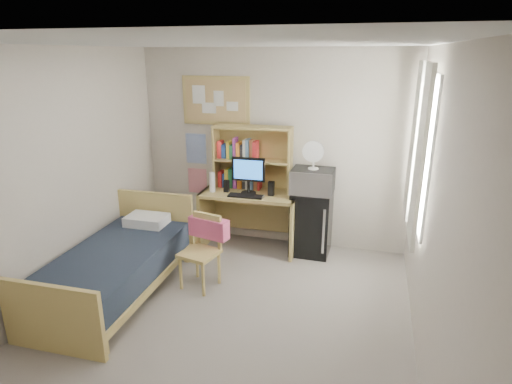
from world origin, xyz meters
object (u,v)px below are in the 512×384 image
(bulletin_board, at_px, (216,101))
(mini_fridge, at_px, (311,222))
(desk, at_px, (250,220))
(monitor, at_px, (248,177))
(desk_fan, at_px, (314,156))
(desk_chair, at_px, (199,253))
(microwave, at_px, (313,181))
(speaker_right, at_px, (271,189))
(bed, at_px, (116,273))
(speaker_left, at_px, (226,186))

(bulletin_board, bearing_deg, mini_fridge, -10.40)
(desk, relative_size, monitor, 2.74)
(mini_fridge, height_order, desk_fan, desk_fan)
(desk_chair, height_order, monitor, monitor)
(bulletin_board, distance_m, mini_fridge, 2.05)
(desk_chair, relative_size, microwave, 1.59)
(desk, xyz_separation_m, speaker_right, (0.30, -0.05, 0.48))
(bulletin_board, relative_size, mini_fridge, 1.11)
(bed, bearing_deg, speaker_right, 46.72)
(desk, bearing_deg, bed, -125.66)
(mini_fridge, xyz_separation_m, bed, (-1.87, -1.62, -0.16))
(monitor, xyz_separation_m, speaker_left, (-0.30, -0.01, -0.15))
(desk_fan, bearing_deg, desk, -175.62)
(desk_fan, bearing_deg, bulletin_board, 169.89)
(speaker_right, bearing_deg, desk_chair, -118.23)
(desk_chair, height_order, desk_fan, desk_fan)
(desk_chair, height_order, mini_fridge, mini_fridge)
(speaker_right, height_order, microwave, microwave)
(bulletin_board, bearing_deg, microwave, -11.21)
(mini_fridge, height_order, bed, mini_fridge)
(bed, height_order, monitor, monitor)
(desk_chair, distance_m, desk_fan, 1.83)
(bed, distance_m, monitor, 1.98)
(bulletin_board, height_order, desk_chair, bulletin_board)
(desk_chair, bearing_deg, microwave, 61.37)
(desk_fan, bearing_deg, speaker_left, -173.05)
(desk_chair, xyz_separation_m, monitor, (0.25, 1.08, 0.60))
(mini_fridge, bearing_deg, speaker_left, -172.04)
(bulletin_board, height_order, desk_fan, bulletin_board)
(desk, bearing_deg, speaker_left, -168.69)
(bed, height_order, speaker_left, speaker_left)
(microwave, bearing_deg, mini_fridge, 90.00)
(desk, xyz_separation_m, microwave, (0.81, 0.05, 0.60))
(desk_chair, distance_m, bed, 0.92)
(desk_chair, height_order, bed, desk_chair)
(speaker_right, distance_m, desk_fan, 0.68)
(mini_fridge, height_order, speaker_left, speaker_left)
(speaker_left, height_order, speaker_right, speaker_right)
(bulletin_board, height_order, microwave, bulletin_board)
(bulletin_board, xyz_separation_m, mini_fridge, (1.37, -0.25, -1.50))
(desk, bearing_deg, microwave, 1.88)
(bulletin_board, distance_m, microwave, 1.68)
(bulletin_board, height_order, mini_fridge, bulletin_board)
(desk_chair, xyz_separation_m, desk_fan, (1.06, 1.19, 0.89))
(desk_chair, height_order, speaker_right, speaker_right)
(monitor, height_order, microwave, monitor)
(speaker_left, relative_size, microwave, 0.30)
(desk, height_order, speaker_right, speaker_right)
(mini_fridge, bearing_deg, desk_fan, -90.00)
(monitor, height_order, desk_fan, desk_fan)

